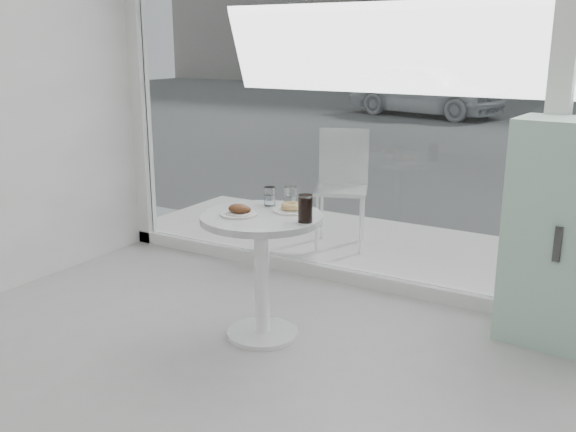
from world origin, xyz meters
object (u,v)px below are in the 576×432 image
Objects in this scene: patio_chair at (343,180)px; water_tumbler_a at (270,197)px; plate_donut at (291,208)px; plate_fritter at (240,211)px; water_tumbler_b at (290,199)px; mint_cabinet at (564,235)px; main_table at (262,250)px; car_white at (425,89)px; cola_glass at (305,209)px.

water_tumbler_a is (0.27, -1.59, 0.21)m from patio_chair.
plate_donut is 1.90× the size of water_tumbler_a.
water_tumbler_a is at bearing 85.55° from plate_fritter.
water_tumbler_b is (0.17, 0.29, 0.03)m from plate_fritter.
water_tumbler_a reaches higher than plate_donut.
water_tumbler_b is (-1.47, -0.63, 0.16)m from mint_cabinet.
car_white is at bearing 104.75° from main_table.
plate_fritter is 1.37× the size of cola_glass.
car_white is at bearing 104.22° from plate_fritter.
water_tumbler_b reaches higher than plate_donut.
water_tumbler_b is 0.86× the size of cola_glass.
patio_chair is at bearing 104.81° from water_tumbler_b.
patio_chair reaches higher than water_tumbler_a.
plate_fritter is 0.34m from water_tumbler_b.
car_white is at bearing 105.43° from plate_donut.
cola_glass reaches higher than water_tumbler_b.
patio_chair is 6.32× the size of cola_glass.
water_tumbler_a is at bearing 109.91° from main_table.
patio_chair is 7.37× the size of water_tumbler_b.
main_table is 3.53× the size of plate_donut.
car_white reaches higher than water_tumbler_b.
cola_glass is at bearing -1.49° from main_table.
main_table is at bearing -152.58° from car_white.
plate_fritter is 0.29m from water_tumbler_a.
car_white is 32.77× the size of water_tumbler_a.
plate_donut is 1.63× the size of water_tumbler_b.
patio_chair is at bearing 99.72° from water_tumbler_a.
main_table is at bearing -100.36° from patio_chair.
patio_chair is 4.59× the size of plate_fritter.
cola_glass reaches higher than plate_donut.
water_tumbler_b is at bearing 71.68° from main_table.
water_tumbler_a is at bearing -152.68° from car_white.
car_white reaches higher than cola_glass.
mint_cabinet is 1.59m from plate_donut.
water_tumbler_b is at bearing 125.46° from plate_donut.
plate_fritter is (-0.10, -0.08, 0.25)m from main_table.
cola_glass is (0.37, -0.22, 0.02)m from water_tumbler_a.
patio_chair reaches higher than plate_donut.
car_white is (-3.21, 12.19, 0.09)m from main_table.
water_tumbler_a is at bearing 149.56° from cola_glass.
plate_donut is at bearing -95.63° from patio_chair.
mint_cabinet is 0.35× the size of car_white.
plate_fritter is (-1.64, -0.92, 0.13)m from mint_cabinet.
water_tumbler_a reaches higher than plate_fritter.
plate_donut is at bearing 47.11° from plate_fritter.
water_tumbler_b reaches higher than main_table.
plate_donut is (0.11, 0.15, 0.24)m from main_table.
water_tumbler_b is (-0.04, 0.06, 0.04)m from plate_donut.
mint_cabinet is at bearing -48.15° from patio_chair.
cola_glass is (0.65, -1.81, 0.24)m from patio_chair.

